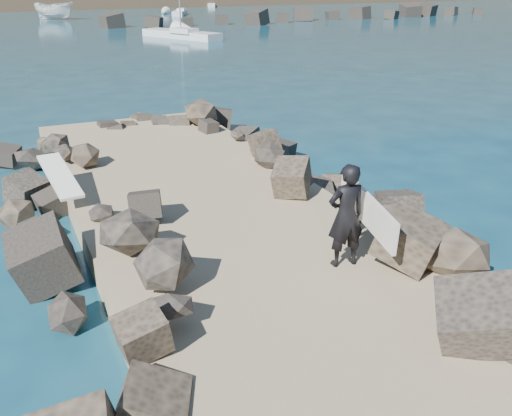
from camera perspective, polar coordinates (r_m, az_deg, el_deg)
name	(u,v)px	position (r m, az deg, el deg)	size (l,w,h in m)	color
ground	(237,256)	(12.38, -1.93, -4.81)	(800.00, 800.00, 0.00)	#0F384C
jetty	(278,287)	(10.64, 2.26, -7.87)	(6.00, 26.00, 0.60)	#8C7759
riprap_left	(114,299)	(10.18, -13.98, -8.81)	(2.60, 22.00, 1.00)	black
riprap_right	(391,238)	(12.34, 13.35, -2.96)	(2.60, 22.00, 1.00)	black
breakwater_secondary	(324,16)	(76.21, 6.80, 18.54)	(52.00, 4.00, 1.20)	black
surfboard_resting	(60,180)	(14.53, -18.98, 2.63)	(0.55, 2.19, 0.07)	white
boat_imported	(54,11)	(81.91, -19.51, 18.12)	(2.19, 5.82, 2.25)	silver
surfer_with_board	(349,215)	(10.50, 9.28, -0.68)	(1.10, 2.42, 1.97)	black
sailboat_c	(181,34)	(55.78, -7.47, 16.84)	(5.58, 8.75, 10.41)	silver
sailboat_f	(209,4)	(109.20, -4.69, 19.64)	(2.41, 5.79, 6.97)	silver
sailboat_d	(180,12)	(87.08, -7.62, 18.81)	(4.01, 6.50, 7.90)	silver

